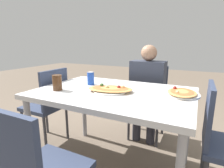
% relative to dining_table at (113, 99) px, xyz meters
% --- Properties ---
extents(ground_plane, '(14.00, 14.00, 0.00)m').
position_rel_dining_table_xyz_m(ground_plane, '(0.00, 0.00, -0.69)').
color(ground_plane, '#6B5B4C').
extents(dining_table, '(1.30, 0.90, 0.76)m').
position_rel_dining_table_xyz_m(dining_table, '(0.00, 0.00, 0.00)').
color(dining_table, silver).
rests_on(dining_table, ground_plane).
extents(chair_far_seated, '(0.40, 0.40, 0.89)m').
position_rel_dining_table_xyz_m(chair_far_seated, '(0.12, 0.78, -0.18)').
color(chair_far_seated, '#2D3851').
rests_on(chair_far_seated, ground_plane).
extents(chair_side_left, '(0.40, 0.40, 0.89)m').
position_rel_dining_table_xyz_m(chair_side_left, '(-0.84, 0.06, -0.18)').
color(chair_side_left, '#2D3851').
rests_on(chair_side_left, ground_plane).
extents(chair_side_right, '(0.40, 0.40, 0.89)m').
position_rel_dining_table_xyz_m(chair_side_right, '(0.84, 0.03, -0.18)').
color(chair_side_right, '#2D3851').
rests_on(chair_side_right, ground_plane).
extents(person_seated, '(0.39, 0.24, 1.14)m').
position_rel_dining_table_xyz_m(person_seated, '(0.12, 0.66, -0.02)').
color(person_seated, '#2D2D38').
rests_on(person_seated, ground_plane).
extents(pizza_main, '(0.42, 0.31, 0.06)m').
position_rel_dining_table_xyz_m(pizza_main, '(-0.01, -0.03, 0.09)').
color(pizza_main, white).
rests_on(pizza_main, dining_table).
extents(soda_can, '(0.07, 0.07, 0.12)m').
position_rel_dining_table_xyz_m(soda_can, '(-0.30, 0.11, 0.13)').
color(soda_can, '#1E47B2').
rests_on(soda_can, dining_table).
extents(drink_glass, '(0.08, 0.08, 0.13)m').
position_rel_dining_table_xyz_m(drink_glass, '(-0.44, -0.20, 0.14)').
color(drink_glass, '#4C2D19').
rests_on(drink_glass, dining_table).
extents(pizza_second, '(0.27, 0.32, 0.05)m').
position_rel_dining_table_xyz_m(pizza_second, '(0.53, 0.12, 0.09)').
color(pizza_second, white).
rests_on(pizza_second, dining_table).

